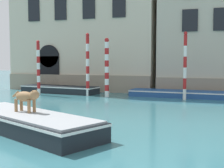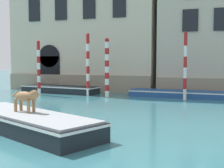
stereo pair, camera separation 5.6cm
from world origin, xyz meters
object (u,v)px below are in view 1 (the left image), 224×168
object	(u,v)px
dog_on_deck	(27,97)
mooring_pole_1	(107,67)
boat_moored_near_palazzo	(59,89)
mooring_pole_4	(38,68)
mooring_pole_3	(185,66)
mooring_pole_0	(88,64)
boat_moored_far	(180,94)
boat_foreground	(26,121)

from	to	relation	value
dog_on_deck	mooring_pole_1	world-z (taller)	mooring_pole_1
boat_moored_near_palazzo	mooring_pole_4	size ratio (longest dim) A/B	1.62
boat_moored_near_palazzo	mooring_pole_1	bearing A→B (deg)	-10.02
dog_on_deck	boat_moored_near_palazzo	world-z (taller)	dog_on_deck
boat_moored_near_palazzo	mooring_pole_3	size ratio (longest dim) A/B	1.48
mooring_pole_0	mooring_pole_4	bearing A→B (deg)	-169.94
boat_moored_near_palazzo	mooring_pole_0	xyz separation A→B (m)	(2.79, -1.06, 1.91)
mooring_pole_0	mooring_pole_1	size ratio (longest dim) A/B	1.10
mooring_pole_1	boat_moored_near_palazzo	bearing A→B (deg)	163.00
boat_moored_far	mooring_pole_3	distance (m)	2.42
dog_on_deck	boat_moored_near_palazzo	bearing A→B (deg)	125.06
boat_moored_near_palazzo	mooring_pole_3	distance (m)	9.67
dog_on_deck	mooring_pole_4	bearing A→B (deg)	131.76
boat_moored_near_palazzo	mooring_pole_3	world-z (taller)	mooring_pole_3
mooring_pole_0	mooring_pole_4	xyz separation A→B (m)	(-3.54, -0.63, -0.23)
boat_foreground	mooring_pole_3	size ratio (longest dim) A/B	1.56
mooring_pole_1	mooring_pole_3	world-z (taller)	mooring_pole_3
boat_moored_far	mooring_pole_0	distance (m)	6.63
boat_moored_far	boat_moored_near_palazzo	bearing A→B (deg)	-175.64
dog_on_deck	mooring_pole_1	xyz separation A→B (m)	(-0.67, 10.40, 0.81)
boat_foreground	boat_moored_far	world-z (taller)	boat_foreground
mooring_pole_0	mooring_pole_4	world-z (taller)	mooring_pole_0
boat_foreground	boat_moored_near_palazzo	bearing A→B (deg)	137.50
boat_moored_near_palazzo	mooring_pole_3	bearing A→B (deg)	-0.12
mooring_pole_0	boat_foreground	bearing A→B (deg)	-78.49
boat_moored_near_palazzo	boat_moored_far	size ratio (longest dim) A/B	0.92
boat_moored_near_palazzo	mooring_pole_0	world-z (taller)	mooring_pole_0
boat_moored_far	mooring_pole_0	size ratio (longest dim) A/B	1.58
boat_moored_near_palazzo	mooring_pole_4	distance (m)	2.50
boat_foreground	boat_moored_near_palazzo	xyz separation A→B (m)	(-4.98, 11.83, -0.07)
boat_moored_far	mooring_pole_3	size ratio (longest dim) A/B	1.61
dog_on_deck	mooring_pole_3	distance (m)	11.49
mooring_pole_1	mooring_pole_3	xyz separation A→B (m)	(5.14, 0.14, 0.14)
mooring_pole_3	mooring_pole_4	size ratio (longest dim) A/B	1.10
dog_on_deck	mooring_pole_3	size ratio (longest dim) A/B	0.29
mooring_pole_4	boat_moored_near_palazzo	bearing A→B (deg)	66.13
dog_on_deck	mooring_pole_1	distance (m)	10.46
mooring_pole_1	mooring_pole_4	size ratio (longest dim) A/B	1.02
boat_foreground	dog_on_deck	world-z (taller)	dog_on_deck
boat_foreground	boat_moored_near_palazzo	world-z (taller)	boat_foreground
boat_moored_near_palazzo	mooring_pole_4	world-z (taller)	mooring_pole_4
boat_moored_far	mooring_pole_4	world-z (taller)	mooring_pole_4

